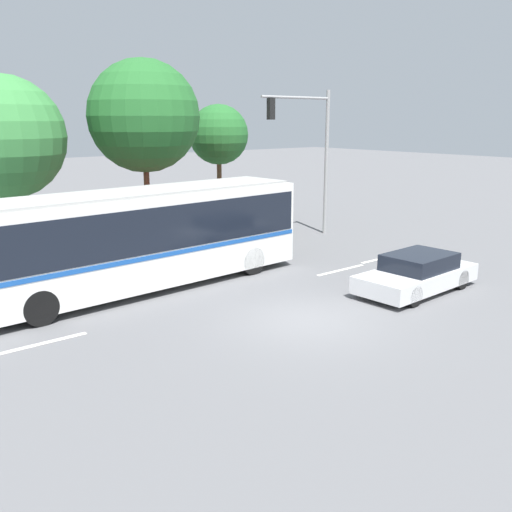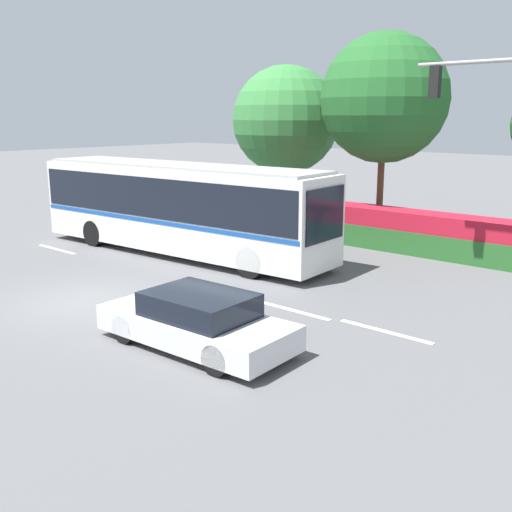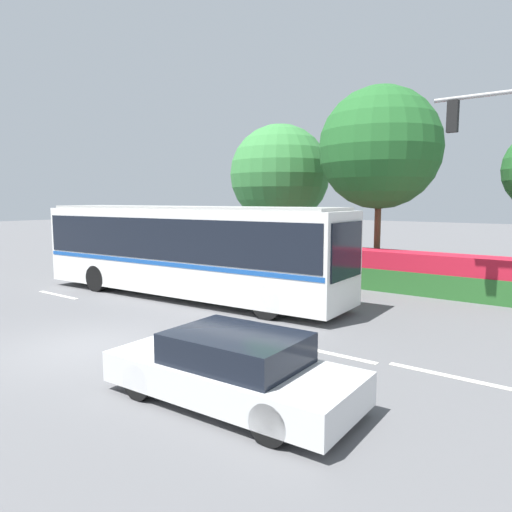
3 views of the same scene
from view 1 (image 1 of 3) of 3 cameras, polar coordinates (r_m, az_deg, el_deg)
name	(u,v)px [view 1 (image 1 of 3)]	position (r m, az deg, el deg)	size (l,w,h in m)	color
ground_plane	(307,320)	(15.99, 5.13, -6.42)	(140.00, 140.00, 0.00)	#5B5B5E
city_bus	(133,235)	(18.53, -12.31, 2.08)	(12.42, 3.18, 3.26)	silver
sedan_foreground	(417,274)	(19.06, 15.91, -1.71)	(4.57, 2.05, 1.24)	silver
traffic_light_pole	(312,144)	(26.81, 5.67, 11.20)	(4.13, 0.24, 6.76)	gray
flowering_hedge	(183,224)	(26.33, -7.36, 3.22)	(10.38, 1.30, 1.52)	#286028
street_tree_left	(3,138)	(25.21, -24.14, 10.82)	(4.97, 4.97, 7.22)	brown
street_tree_centre	(144,116)	(26.27, -11.24, 13.64)	(4.96, 4.96, 8.06)	brown
street_tree_right	(219,135)	(31.29, -3.78, 12.07)	(3.21, 3.21, 6.24)	brown
lane_stripe_near	(341,270)	(21.23, 8.54, -1.41)	(2.40, 0.16, 0.01)	silver
lane_stripe_mid	(382,258)	(23.29, 12.55, -0.24)	(2.40, 0.16, 0.01)	silver
lane_stripe_far	(40,344)	(15.26, -20.92, -8.28)	(2.40, 0.16, 0.01)	silver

